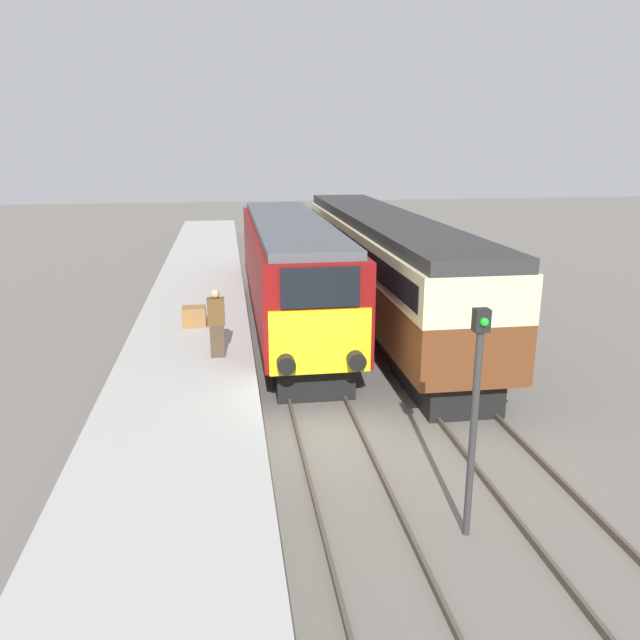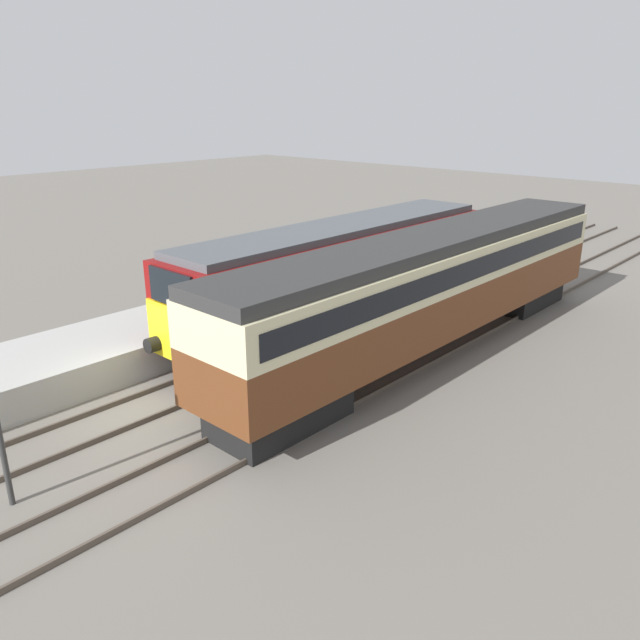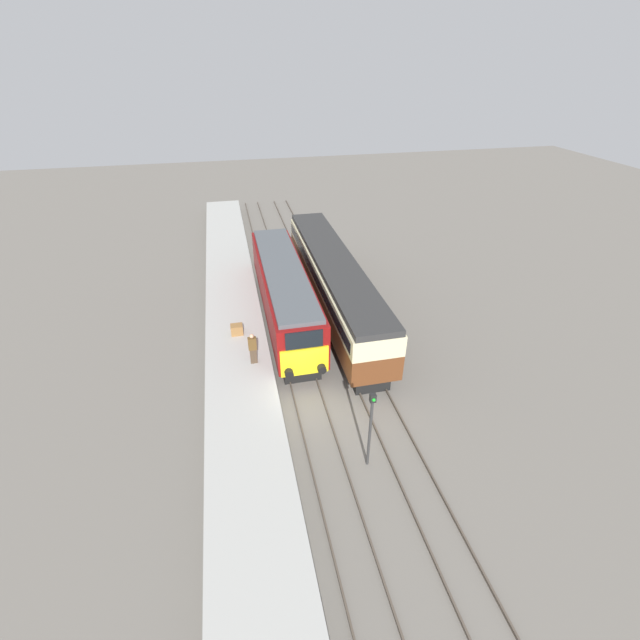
{
  "view_description": "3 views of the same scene",
  "coord_description": "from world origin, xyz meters",
  "px_view_note": "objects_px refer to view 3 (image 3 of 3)",
  "views": [
    {
      "loc": [
        -2.12,
        -12.94,
        6.39
      ],
      "look_at": [
        0.0,
        1.21,
        2.34
      ],
      "focal_mm": 35.0,
      "sensor_mm": 36.0,
      "label": 1
    },
    {
      "loc": [
        13.76,
        -7.91,
        7.87
      ],
      "look_at": [
        1.7,
        5.21,
        1.6
      ],
      "focal_mm": 35.0,
      "sensor_mm": 36.0,
      "label": 2
    },
    {
      "loc": [
        -2.99,
        -15.85,
        15.07
      ],
      "look_at": [
        1.7,
        5.21,
        1.6
      ],
      "focal_mm": 24.0,
      "sensor_mm": 36.0,
      "label": 3
    }
  ],
  "objects_px": {
    "signal_post": "(371,425)",
    "luggage_crate": "(237,330)",
    "person_on_platform": "(253,348)",
    "passenger_carriage": "(334,279)",
    "locomotive": "(284,292)"
  },
  "relations": [
    {
      "from": "signal_post",
      "to": "luggage_crate",
      "type": "height_order",
      "value": "signal_post"
    },
    {
      "from": "person_on_platform",
      "to": "passenger_carriage",
      "type": "bearing_deg",
      "value": 45.71
    },
    {
      "from": "passenger_carriage",
      "to": "signal_post",
      "type": "height_order",
      "value": "passenger_carriage"
    },
    {
      "from": "locomotive",
      "to": "person_on_platform",
      "type": "xyz_separation_m",
      "value": [
        -2.47,
        -5.45,
        -0.25
      ]
    },
    {
      "from": "luggage_crate",
      "to": "locomotive",
      "type": "bearing_deg",
      "value": 37.94
    },
    {
      "from": "locomotive",
      "to": "signal_post",
      "type": "bearing_deg",
      "value": -82.16
    },
    {
      "from": "locomotive",
      "to": "person_on_platform",
      "type": "distance_m",
      "value": 5.99
    },
    {
      "from": "passenger_carriage",
      "to": "luggage_crate",
      "type": "xyz_separation_m",
      "value": [
        -6.6,
        -3.06,
        -1.07
      ]
    },
    {
      "from": "locomotive",
      "to": "person_on_platform",
      "type": "height_order",
      "value": "locomotive"
    },
    {
      "from": "signal_post",
      "to": "passenger_carriage",
      "type": "bearing_deg",
      "value": 82.5
    },
    {
      "from": "person_on_platform",
      "to": "luggage_crate",
      "type": "height_order",
      "value": "person_on_platform"
    },
    {
      "from": "locomotive",
      "to": "passenger_carriage",
      "type": "relative_size",
      "value": 0.79
    },
    {
      "from": "locomotive",
      "to": "luggage_crate",
      "type": "distance_m",
      "value": 4.15
    },
    {
      "from": "passenger_carriage",
      "to": "person_on_platform",
      "type": "bearing_deg",
      "value": -134.29
    },
    {
      "from": "locomotive",
      "to": "passenger_carriage",
      "type": "xyz_separation_m",
      "value": [
        3.4,
        0.57,
        0.22
      ]
    }
  ]
}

